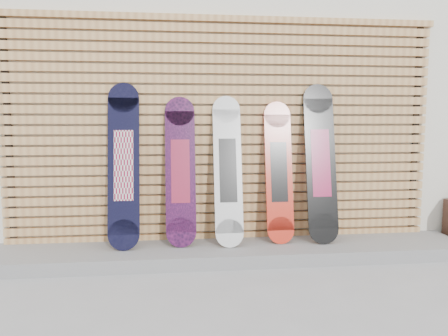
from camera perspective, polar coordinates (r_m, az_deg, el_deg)
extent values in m
plane|color=gray|center=(3.61, 4.07, -14.85)|extent=(80.00, 80.00, 0.00)
cube|color=silver|center=(6.92, 2.92, 10.41)|extent=(12.00, 5.00, 3.60)
cube|color=slate|center=(4.20, 0.30, -10.88)|extent=(4.60, 0.70, 0.12)
cube|color=#B9844D|center=(4.46, -0.15, -8.83)|extent=(4.20, 0.05, 0.08)
cube|color=#B9844D|center=(4.43, -0.15, -7.62)|extent=(4.20, 0.05, 0.08)
cube|color=#B9844D|center=(4.41, -0.15, -6.40)|extent=(4.20, 0.05, 0.07)
cube|color=#B9844D|center=(4.39, -0.15, -5.16)|extent=(4.20, 0.05, 0.07)
cube|color=#B9844D|center=(4.37, -0.15, -3.92)|extent=(4.20, 0.05, 0.07)
cube|color=#B9844D|center=(4.35, -0.15, -2.66)|extent=(4.20, 0.05, 0.07)
cube|color=#B9844D|center=(4.34, -0.15, -1.40)|extent=(4.20, 0.05, 0.07)
cube|color=#B9844D|center=(4.33, -0.15, -0.12)|extent=(4.20, 0.05, 0.07)
cube|color=#B9844D|center=(4.32, -0.15, 1.16)|extent=(4.20, 0.05, 0.07)
cube|color=#B9844D|center=(4.31, -0.15, 2.44)|extent=(4.20, 0.05, 0.08)
cube|color=#B9844D|center=(4.31, -0.15, 3.73)|extent=(4.20, 0.05, 0.08)
cube|color=#B9844D|center=(4.30, -0.15, 5.02)|extent=(4.20, 0.05, 0.08)
cube|color=#B9844D|center=(4.30, -0.16, 6.31)|extent=(4.20, 0.05, 0.08)
cube|color=#B9844D|center=(4.30, -0.16, 7.60)|extent=(4.20, 0.05, 0.08)
cube|color=#B9844D|center=(4.31, -0.16, 8.89)|extent=(4.20, 0.05, 0.08)
cube|color=#B9844D|center=(4.31, -0.16, 10.18)|extent=(4.20, 0.05, 0.08)
cube|color=#B9844D|center=(4.32, -0.16, 11.46)|extent=(4.20, 0.05, 0.08)
cube|color=#B9844D|center=(4.33, -0.16, 12.74)|extent=(4.20, 0.05, 0.08)
cube|color=#B9844D|center=(4.34, -0.16, 14.01)|extent=(4.20, 0.05, 0.08)
cube|color=#B9844D|center=(4.36, -0.16, 15.28)|extent=(4.20, 0.05, 0.08)
cube|color=#B9844D|center=(4.37, -0.16, 16.53)|extent=(4.20, 0.05, 0.08)
cube|color=#B9844D|center=(4.39, -0.16, 17.78)|extent=(4.20, 0.05, 0.08)
cube|color=black|center=(4.57, -26.28, 3.35)|extent=(0.06, 0.04, 2.23)
cube|color=black|center=(4.98, 23.65, 3.65)|extent=(0.06, 0.04, 2.23)
cube|color=#B9844D|center=(4.41, -0.16, 18.92)|extent=(4.26, 0.07, 0.06)
cube|color=black|center=(4.13, -12.97, 0.34)|extent=(0.29, 0.28, 1.25)
cylinder|color=black|center=(4.11, -12.96, -8.52)|extent=(0.29, 0.08, 0.29)
cylinder|color=black|center=(4.24, -12.98, 8.92)|extent=(0.29, 0.08, 0.29)
cube|color=silver|center=(4.13, -12.97, 0.34)|extent=(0.18, 0.16, 0.65)
cube|color=black|center=(4.13, -5.71, -0.41)|extent=(0.28, 0.24, 1.13)
cylinder|color=black|center=(4.13, -5.60, -8.36)|extent=(0.28, 0.08, 0.28)
cylinder|color=black|center=(4.21, -5.82, 7.37)|extent=(0.28, 0.08, 0.28)
cube|color=maroon|center=(4.13, -5.71, -0.41)|extent=(0.17, 0.14, 0.59)
cube|color=silver|center=(4.13, 0.50, -0.31)|extent=(0.27, 0.29, 1.16)
cylinder|color=silver|center=(4.11, 0.73, -8.52)|extent=(0.27, 0.08, 0.26)
cylinder|color=silver|center=(4.24, 0.29, 7.65)|extent=(0.27, 0.08, 0.26)
cube|color=black|center=(4.13, 0.50, -0.31)|extent=(0.16, 0.16, 0.60)
cube|color=red|center=(4.26, 7.17, -0.51)|extent=(0.26, 0.24, 1.11)
cylinder|color=red|center=(4.26, 7.41, -8.08)|extent=(0.26, 0.07, 0.26)
cylinder|color=red|center=(4.33, 6.93, 6.91)|extent=(0.26, 0.07, 0.26)
cube|color=black|center=(4.26, 7.17, -0.51)|extent=(0.16, 0.14, 0.58)
cube|color=black|center=(4.34, 12.51, 0.66)|extent=(0.30, 0.28, 1.25)
cylinder|color=black|center=(4.32, 12.88, -7.74)|extent=(0.30, 0.08, 0.29)
cylinder|color=black|center=(4.44, 12.15, 8.82)|extent=(0.30, 0.08, 0.29)
cube|color=maroon|center=(4.34, 12.51, 0.66)|extent=(0.18, 0.16, 0.65)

